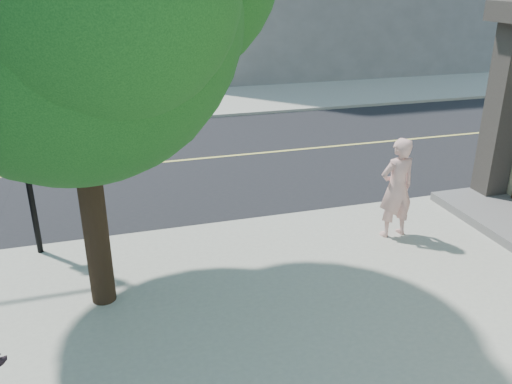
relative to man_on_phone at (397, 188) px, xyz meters
name	(u,v)px	position (x,y,z in m)	size (l,w,h in m)	color
ground	(42,250)	(-6.64, 1.53, -1.12)	(140.00, 140.00, 0.00)	black
road_ew	(55,172)	(-6.64, 6.03, -1.11)	(140.00, 9.00, 0.01)	black
sidewalk_ne	(300,60)	(6.86, 23.03, -1.06)	(29.00, 25.00, 0.12)	#9E9C8C
man_on_phone	(397,188)	(0.00, 0.00, 0.00)	(0.73, 0.48, 2.00)	#DBA298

